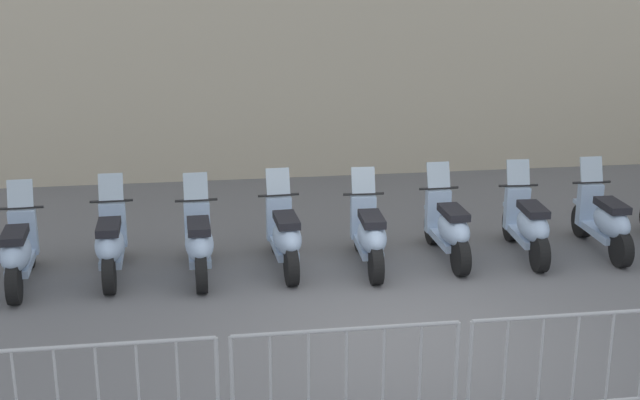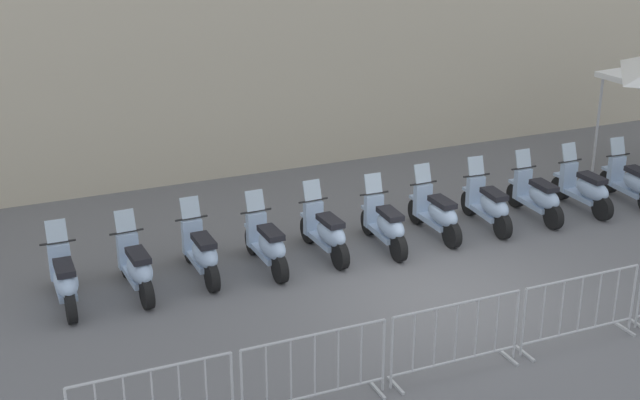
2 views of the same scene
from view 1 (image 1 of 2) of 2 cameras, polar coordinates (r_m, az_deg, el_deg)
The scene contains 11 objects.
ground_plane at distance 9.77m, azimuth 5.53°, elevation -8.52°, with size 120.00×120.00×0.00m, color slate.
motorcycle_1 at distance 11.35m, azimuth -19.34°, elevation -3.31°, with size 0.56×1.72×1.24m.
motorcycle_2 at distance 11.32m, azimuth -13.68°, elevation -2.86°, with size 0.56×1.73×1.24m.
motorcycle_3 at distance 11.15m, azimuth -8.02°, elevation -2.85°, with size 0.56×1.73×1.24m.
motorcycle_4 at distance 11.28m, azimuth -2.35°, elevation -2.46°, with size 0.56×1.72×1.24m.
motorcycle_5 at distance 11.34m, azimuth 3.28°, elevation -2.38°, with size 0.60×1.72×1.24m.
motorcycle_6 at distance 11.72m, azimuth 8.53°, elevation -1.90°, with size 0.56×1.73×1.24m.
motorcycle_7 at distance 12.06m, azimuth 13.61°, elevation -1.66°, with size 0.63×1.72×1.24m.
motorcycle_8 at distance 12.52m, azimuth 18.35°, elevation -1.38°, with size 0.58×1.72×1.24m.
barrier_segment_2 at distance 7.49m, azimuth 1.74°, elevation -12.22°, with size 1.96×0.61×1.07m.
barrier_segment_3 at distance 8.07m, azimuth 16.50°, elevation -10.72°, with size 1.96×0.61×1.07m.
Camera 1 is at (-2.98, -8.34, 4.13)m, focal length 48.30 mm.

